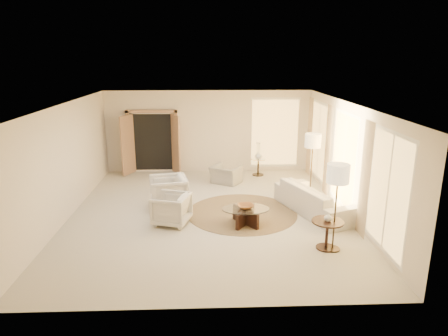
{
  "coord_description": "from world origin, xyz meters",
  "views": [
    {
      "loc": [
        0.01,
        -9.56,
        3.89
      ],
      "look_at": [
        0.4,
        0.4,
        1.1
      ],
      "focal_mm": 32.0,
      "sensor_mm": 36.0,
      "label": 1
    }
  ],
  "objects_px": {
    "floor_lamp_near": "(313,144)",
    "coffee_table": "(246,214)",
    "armchair_left": "(168,191)",
    "armchair_right": "(171,208)",
    "side_vase": "(258,155)",
    "bowl": "(246,206)",
    "side_table": "(258,165)",
    "sofa": "(315,199)",
    "accent_chair": "(226,172)",
    "end_vase": "(328,217)",
    "floor_lamp_far": "(338,178)",
    "end_table": "(327,230)"
  },
  "relations": [
    {
      "from": "armchair_left",
      "to": "side_table",
      "type": "xyz_separation_m",
      "value": [
        2.74,
        2.96,
        -0.13
      ]
    },
    {
      "from": "side_table",
      "to": "end_vase",
      "type": "height_order",
      "value": "end_vase"
    },
    {
      "from": "armchair_left",
      "to": "end_vase",
      "type": "distance_m",
      "value": 4.3
    },
    {
      "from": "armchair_right",
      "to": "end_vase",
      "type": "height_order",
      "value": "armchair_right"
    },
    {
      "from": "side_table",
      "to": "floor_lamp_near",
      "type": "xyz_separation_m",
      "value": [
        1.22,
        -2.23,
        1.22
      ]
    },
    {
      "from": "armchair_left",
      "to": "end_table",
      "type": "relative_size",
      "value": 1.45
    },
    {
      "from": "coffee_table",
      "to": "side_table",
      "type": "xyz_separation_m",
      "value": [
        0.8,
        4.12,
        0.08
      ]
    },
    {
      "from": "floor_lamp_near",
      "to": "side_vase",
      "type": "height_order",
      "value": "floor_lamp_near"
    },
    {
      "from": "side_table",
      "to": "armchair_right",
      "type": "bearing_deg",
      "value": -122.86
    },
    {
      "from": "sofa",
      "to": "end_vase",
      "type": "bearing_deg",
      "value": 150.9
    },
    {
      "from": "armchair_left",
      "to": "floor_lamp_far",
      "type": "height_order",
      "value": "floor_lamp_far"
    },
    {
      "from": "floor_lamp_near",
      "to": "armchair_left",
      "type": "bearing_deg",
      "value": -169.59
    },
    {
      "from": "floor_lamp_near",
      "to": "bowl",
      "type": "height_order",
      "value": "floor_lamp_near"
    },
    {
      "from": "armchair_left",
      "to": "end_vase",
      "type": "relative_size",
      "value": 5.45
    },
    {
      "from": "coffee_table",
      "to": "side_table",
      "type": "bearing_deg",
      "value": 78.95
    },
    {
      "from": "armchair_right",
      "to": "bowl",
      "type": "distance_m",
      "value": 1.78
    },
    {
      "from": "armchair_right",
      "to": "end_vase",
      "type": "distance_m",
      "value": 3.65
    },
    {
      "from": "side_vase",
      "to": "armchair_left",
      "type": "bearing_deg",
      "value": -132.85
    },
    {
      "from": "end_table",
      "to": "floor_lamp_far",
      "type": "bearing_deg",
      "value": -25.74
    },
    {
      "from": "armchair_left",
      "to": "coffee_table",
      "type": "relative_size",
      "value": 0.81
    },
    {
      "from": "armchair_left",
      "to": "bowl",
      "type": "relative_size",
      "value": 2.52
    },
    {
      "from": "end_table",
      "to": "side_vase",
      "type": "relative_size",
      "value": 2.59
    },
    {
      "from": "armchair_right",
      "to": "side_vase",
      "type": "bearing_deg",
      "value": 163.51
    },
    {
      "from": "coffee_table",
      "to": "floor_lamp_far",
      "type": "bearing_deg",
      "value": -38.53
    },
    {
      "from": "armchair_left",
      "to": "end_table",
      "type": "bearing_deg",
      "value": 43.41
    },
    {
      "from": "end_vase",
      "to": "coffee_table",
      "type": "bearing_deg",
      "value": 140.65
    },
    {
      "from": "floor_lamp_far",
      "to": "end_vase",
      "type": "height_order",
      "value": "floor_lamp_far"
    },
    {
      "from": "end_table",
      "to": "bowl",
      "type": "xyz_separation_m",
      "value": [
        -1.58,
        1.3,
        0.04
      ]
    },
    {
      "from": "bowl",
      "to": "floor_lamp_far",
      "type": "bearing_deg",
      "value": -38.53
    },
    {
      "from": "armchair_right",
      "to": "side_table",
      "type": "bearing_deg",
      "value": 163.51
    },
    {
      "from": "accent_chair",
      "to": "sofa",
      "type": "bearing_deg",
      "value": 161.14
    },
    {
      "from": "accent_chair",
      "to": "floor_lamp_near",
      "type": "relative_size",
      "value": 0.47
    },
    {
      "from": "floor_lamp_near",
      "to": "side_vase",
      "type": "distance_m",
      "value": 2.68
    },
    {
      "from": "end_table",
      "to": "floor_lamp_far",
      "type": "xyz_separation_m",
      "value": [
        0.12,
        -0.06,
        1.14
      ]
    },
    {
      "from": "bowl",
      "to": "coffee_table",
      "type": "bearing_deg",
      "value": 180.0
    },
    {
      "from": "coffee_table",
      "to": "floor_lamp_far",
      "type": "height_order",
      "value": "floor_lamp_far"
    },
    {
      "from": "sofa",
      "to": "side_vase",
      "type": "relative_size",
      "value": 9.77
    },
    {
      "from": "side_table",
      "to": "bowl",
      "type": "height_order",
      "value": "side_table"
    },
    {
      "from": "floor_lamp_near",
      "to": "bowl",
      "type": "xyz_separation_m",
      "value": [
        -2.03,
        -1.89,
        -1.1
      ]
    },
    {
      "from": "side_table",
      "to": "floor_lamp_far",
      "type": "xyz_separation_m",
      "value": [
        0.89,
        -5.47,
        1.22
      ]
    },
    {
      "from": "floor_lamp_near",
      "to": "end_vase",
      "type": "height_order",
      "value": "floor_lamp_near"
    },
    {
      "from": "accent_chair",
      "to": "side_table",
      "type": "distance_m",
      "value": 1.41
    },
    {
      "from": "side_vase",
      "to": "floor_lamp_near",
      "type": "bearing_deg",
      "value": -61.2
    },
    {
      "from": "side_vase",
      "to": "armchair_right",
      "type": "bearing_deg",
      "value": -122.86
    },
    {
      "from": "accent_chair",
      "to": "side_vase",
      "type": "height_order",
      "value": "side_vase"
    },
    {
      "from": "floor_lamp_near",
      "to": "coffee_table",
      "type": "bearing_deg",
      "value": -136.99
    },
    {
      "from": "floor_lamp_near",
      "to": "floor_lamp_far",
      "type": "relative_size",
      "value": 1.0
    },
    {
      "from": "armchair_left",
      "to": "bowl",
      "type": "bearing_deg",
      "value": 47.38
    },
    {
      "from": "armchair_left",
      "to": "coffee_table",
      "type": "bearing_deg",
      "value": 47.38
    },
    {
      "from": "accent_chair",
      "to": "end_vase",
      "type": "height_order",
      "value": "end_vase"
    }
  ]
}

